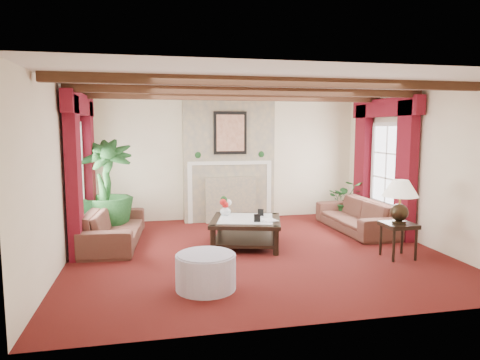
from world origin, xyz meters
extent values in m
plane|color=#420E0B|center=(0.00, 0.00, 0.00)|extent=(6.00, 6.00, 0.00)
plane|color=white|center=(0.00, 0.00, 2.70)|extent=(6.00, 6.00, 0.00)
cube|color=beige|center=(0.00, 2.75, 1.35)|extent=(6.00, 0.02, 2.70)
cube|color=beige|center=(-3.00, 0.00, 1.35)|extent=(0.02, 5.50, 2.70)
cube|color=beige|center=(3.00, 0.00, 1.35)|extent=(0.02, 5.50, 2.70)
imported|color=#3B1019|center=(-2.35, 0.98, 0.43)|extent=(2.28, 0.96, 0.85)
imported|color=#3B1019|center=(2.33, 1.02, 0.41)|extent=(2.14, 0.71, 0.83)
imported|color=black|center=(-2.55, 1.62, 0.52)|extent=(1.28, 1.98, 1.03)
imported|color=black|center=(2.57, 1.97, 0.36)|extent=(1.31, 1.35, 0.71)
cylinder|color=#A9A6BC|center=(-1.03, -1.52, 0.23)|extent=(0.77, 0.77, 0.45)
imported|color=silver|center=(-0.39, 0.70, 0.58)|extent=(0.31, 0.31, 0.20)
imported|color=black|center=(0.16, 0.08, 0.63)|extent=(0.23, 0.13, 0.30)
camera|label=1|loc=(-1.67, -6.78, 2.05)|focal=32.00mm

